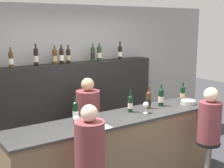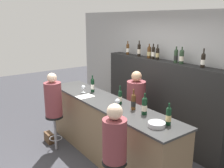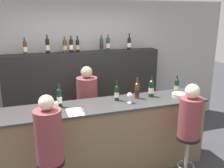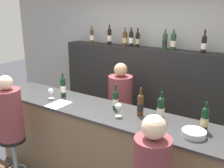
# 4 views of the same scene
# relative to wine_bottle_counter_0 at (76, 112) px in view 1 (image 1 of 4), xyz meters

# --- Properties ---
(wall_back) EXTENTS (6.40, 0.05, 2.60)m
(wall_back) POSITION_rel_wine_bottle_counter_0_xyz_m (0.62, 1.42, 0.08)
(wall_back) COLOR #9E9E9E
(wall_back) RESTS_ON ground_plane
(bar_counter) EXTENTS (3.15, 0.65, 1.08)m
(bar_counter) POSITION_rel_wine_bottle_counter_0_xyz_m (0.62, -0.10, -0.68)
(bar_counter) COLOR brown
(bar_counter) RESTS_ON ground_plane
(back_bar_cabinet) EXTENTS (2.96, 0.28, 1.66)m
(back_bar_cabinet) POSITION_rel_wine_bottle_counter_0_xyz_m (0.62, 1.20, -0.39)
(back_bar_cabinet) COLOR black
(back_bar_cabinet) RESTS_ON ground_plane
(wine_bottle_counter_0) EXTENTS (0.07, 0.07, 0.33)m
(wine_bottle_counter_0) POSITION_rel_wine_bottle_counter_0_xyz_m (0.00, 0.00, 0.00)
(wine_bottle_counter_0) COLOR black
(wine_bottle_counter_0) RESTS_ON bar_counter
(wine_bottle_counter_1) EXTENTS (0.07, 0.07, 0.31)m
(wine_bottle_counter_1) POSITION_rel_wine_bottle_counter_0_xyz_m (0.85, -0.00, -0.02)
(wine_bottle_counter_1) COLOR black
(wine_bottle_counter_1) RESTS_ON bar_counter
(wine_bottle_counter_2) EXTENTS (0.07, 0.07, 0.33)m
(wine_bottle_counter_2) POSITION_rel_wine_bottle_counter_0_xyz_m (1.19, -0.00, -0.01)
(wine_bottle_counter_2) COLOR #4C2D14
(wine_bottle_counter_2) RESTS_ON bar_counter
(wine_bottle_counter_3) EXTENTS (0.08, 0.08, 0.33)m
(wine_bottle_counter_3) POSITION_rel_wine_bottle_counter_0_xyz_m (1.43, -0.00, -0.00)
(wine_bottle_counter_3) COLOR black
(wine_bottle_counter_3) RESTS_ON bar_counter
(wine_bottle_counter_4) EXTENTS (0.07, 0.07, 0.30)m
(wine_bottle_counter_4) POSITION_rel_wine_bottle_counter_0_xyz_m (1.89, -0.00, -0.01)
(wine_bottle_counter_4) COLOR black
(wine_bottle_counter_4) RESTS_ON bar_counter
(wine_bottle_backbar_0) EXTENTS (0.07, 0.07, 0.30)m
(wine_bottle_backbar_0) POSITION_rel_wine_bottle_counter_0_xyz_m (-0.40, 1.20, 0.57)
(wine_bottle_backbar_0) COLOR #4C2D14
(wine_bottle_backbar_0) RESTS_ON back_bar_cabinet
(wine_bottle_backbar_1) EXTENTS (0.07, 0.07, 0.34)m
(wine_bottle_backbar_1) POSITION_rel_wine_bottle_counter_0_xyz_m (-0.03, 1.20, 0.58)
(wine_bottle_backbar_1) COLOR black
(wine_bottle_backbar_1) RESTS_ON back_bar_cabinet
(wine_bottle_backbar_2) EXTENTS (0.08, 0.08, 0.29)m
(wine_bottle_backbar_2) POSITION_rel_wine_bottle_counter_0_xyz_m (0.28, 1.20, 0.57)
(wine_bottle_backbar_2) COLOR #4C2D14
(wine_bottle_backbar_2) RESTS_ON back_bar_cabinet
(wine_bottle_backbar_3) EXTENTS (0.07, 0.07, 0.30)m
(wine_bottle_backbar_3) POSITION_rel_wine_bottle_counter_0_xyz_m (0.39, 1.20, 0.57)
(wine_bottle_backbar_3) COLOR black
(wine_bottle_backbar_3) RESTS_ON back_bar_cabinet
(wine_bottle_backbar_4) EXTENTS (0.07, 0.07, 0.30)m
(wine_bottle_backbar_4) POSITION_rel_wine_bottle_counter_0_xyz_m (0.51, 1.20, 0.56)
(wine_bottle_backbar_4) COLOR black
(wine_bottle_backbar_4) RESTS_ON back_bar_cabinet
(wine_bottle_backbar_5) EXTENTS (0.07, 0.07, 0.30)m
(wine_bottle_backbar_5) POSITION_rel_wine_bottle_counter_0_xyz_m (0.97, 1.20, 0.57)
(wine_bottle_backbar_5) COLOR #233823
(wine_bottle_backbar_5) RESTS_ON back_bar_cabinet
(wine_bottle_backbar_6) EXTENTS (0.08, 0.08, 0.30)m
(wine_bottle_backbar_6) POSITION_rel_wine_bottle_counter_0_xyz_m (1.10, 1.20, 0.57)
(wine_bottle_backbar_6) COLOR #233823
(wine_bottle_backbar_6) RESTS_ON back_bar_cabinet
(wine_bottle_backbar_7) EXTENTS (0.07, 0.07, 0.32)m
(wine_bottle_backbar_7) POSITION_rel_wine_bottle_counter_0_xyz_m (1.54, 1.20, 0.57)
(wine_bottle_backbar_7) COLOR black
(wine_bottle_backbar_7) RESTS_ON back_bar_cabinet
(wine_glass_0) EXTENTS (0.08, 0.08, 0.14)m
(wine_glass_0) POSITION_rel_wine_bottle_counter_0_xyz_m (-0.07, -0.16, -0.04)
(wine_glass_0) COLOR silver
(wine_glass_0) RESTS_ON bar_counter
(wine_glass_1) EXTENTS (0.08, 0.08, 0.16)m
(wine_glass_1) POSITION_rel_wine_bottle_counter_0_xyz_m (1.00, -0.16, -0.03)
(wine_glass_1) COLOR silver
(wine_glass_1) RESTS_ON bar_counter
(metal_bowl) EXTENTS (0.23, 0.23, 0.06)m
(metal_bowl) POSITION_rel_wine_bottle_counter_0_xyz_m (1.84, -0.17, -0.11)
(metal_bowl) COLOR #B7B7BC
(metal_bowl) RESTS_ON bar_counter
(tasting_menu) EXTENTS (0.21, 0.30, 0.00)m
(tasting_menu) POSITION_rel_wine_bottle_counter_0_xyz_m (0.17, -0.27, -0.14)
(tasting_menu) COLOR white
(tasting_menu) RESTS_ON bar_counter
(guest_seated_left) EXTENTS (0.31, 0.31, 0.81)m
(guest_seated_left) POSITION_rel_wine_bottle_counter_0_xyz_m (-0.22, -0.72, -0.17)
(guest_seated_left) COLOR brown
(guest_seated_left) RESTS_ON bar_stool_left
(bar_stool_right) EXTENTS (0.32, 0.32, 0.69)m
(bar_stool_right) POSITION_rel_wine_bottle_counter_0_xyz_m (1.66, -0.72, -0.69)
(bar_stool_right) COLOR gray
(bar_stool_right) RESTS_ON ground_plane
(guest_seated_right) EXTENTS (0.31, 0.31, 0.76)m
(guest_seated_right) POSITION_rel_wine_bottle_counter_0_xyz_m (1.66, -0.72, -0.19)
(guest_seated_right) COLOR brown
(guest_seated_right) RESTS_ON bar_stool_right
(bartender) EXTENTS (0.36, 0.36, 1.50)m
(bartender) POSITION_rel_wine_bottle_counter_0_xyz_m (0.54, 0.63, -0.53)
(bartender) COLOR brown
(bartender) RESTS_ON ground_plane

